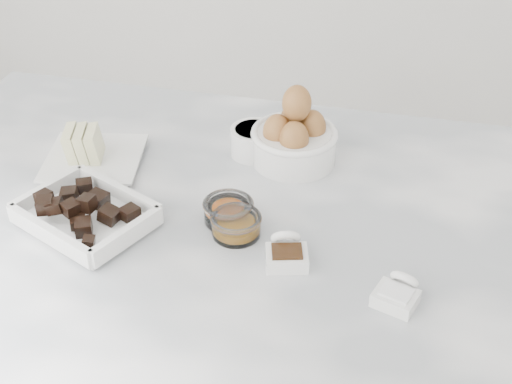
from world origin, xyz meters
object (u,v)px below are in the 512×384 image
at_px(sugar_ramekin, 254,140).
at_px(zest_bowl, 228,210).
at_px(butter_plate, 92,153).
at_px(chocolate_dish, 85,212).
at_px(honey_bowl, 236,225).
at_px(egg_bowl, 294,137).
at_px(salt_spoon, 398,293).
at_px(vanilla_spoon, 286,253).

bearing_deg(sugar_ramekin, zest_bowl, -88.04).
distance_m(butter_plate, zest_bowl, 0.28).
distance_m(chocolate_dish, honey_bowl, 0.23).
bearing_deg(butter_plate, honey_bowl, -24.48).
distance_m(chocolate_dish, butter_plate, 0.17).
xyz_separation_m(butter_plate, zest_bowl, (0.27, -0.10, -0.00)).
bearing_deg(zest_bowl, chocolate_dish, -164.03).
relative_size(honey_bowl, zest_bowl, 0.98).
relative_size(egg_bowl, honey_bowl, 1.94).
relative_size(egg_bowl, salt_spoon, 1.90).
bearing_deg(honey_bowl, vanilla_spoon, -26.78).
distance_m(butter_plate, egg_bowl, 0.34).
xyz_separation_m(egg_bowl, honey_bowl, (-0.04, -0.22, -0.03)).
bearing_deg(salt_spoon, vanilla_spoon, 163.62).
bearing_deg(salt_spoon, chocolate_dish, 172.67).
bearing_deg(butter_plate, vanilla_spoon, -25.01).
distance_m(honey_bowl, zest_bowl, 0.04).
xyz_separation_m(honey_bowl, salt_spoon, (0.24, -0.09, -0.00)).
height_order(honey_bowl, salt_spoon, salt_spoon).
xyz_separation_m(honey_bowl, zest_bowl, (-0.02, 0.03, 0.00)).
bearing_deg(egg_bowl, zest_bowl, -108.64).
bearing_deg(chocolate_dish, zest_bowl, 15.97).
xyz_separation_m(egg_bowl, vanilla_spoon, (0.04, -0.26, -0.03)).
bearing_deg(chocolate_dish, egg_bowl, 42.69).
height_order(butter_plate, vanilla_spoon, butter_plate).
distance_m(zest_bowl, salt_spoon, 0.29).
relative_size(sugar_ramekin, salt_spoon, 1.07).
distance_m(sugar_ramekin, salt_spoon, 0.41).
height_order(chocolate_dish, zest_bowl, chocolate_dish).
relative_size(zest_bowl, salt_spoon, 1.00).
distance_m(zest_bowl, vanilla_spoon, 0.13).
relative_size(egg_bowl, zest_bowl, 1.90).
relative_size(sugar_ramekin, vanilla_spoon, 1.02).
xyz_separation_m(sugar_ramekin, zest_bowl, (0.01, -0.20, -0.01)).
bearing_deg(salt_spoon, honey_bowl, 159.84).
xyz_separation_m(sugar_ramekin, vanilla_spoon, (0.11, -0.27, -0.01)).
distance_m(chocolate_dish, vanilla_spoon, 0.31).
height_order(vanilla_spoon, salt_spoon, vanilla_spoon).
bearing_deg(egg_bowl, salt_spoon, -57.24).
distance_m(sugar_ramekin, vanilla_spoon, 0.29).
distance_m(chocolate_dish, sugar_ramekin, 0.32).
xyz_separation_m(butter_plate, vanilla_spoon, (0.37, -0.17, -0.01)).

